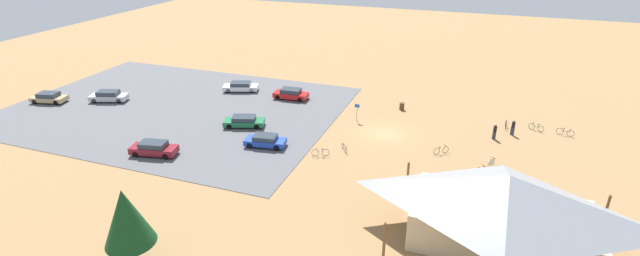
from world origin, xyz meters
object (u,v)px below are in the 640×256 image
at_px(bicycle_white_mid_cluster, 344,148).
at_px(car_silver_end_stall, 109,96).
at_px(bicycle_green_near_sign, 536,127).
at_px(visitor_by_pavilion, 495,131).
at_px(bicycle_red_yard_left, 506,125).
at_px(bicycle_yellow_lone_east, 441,150).
at_px(bicycle_black_edge_north, 480,170).
at_px(car_tan_front_row, 49,97).
at_px(bicycle_purple_back_row, 565,132).
at_px(bicycle_silver_lone_west, 320,153).
at_px(car_blue_by_curb, 265,141).
at_px(bicycle_teal_edge_south, 491,163).
at_px(car_green_near_entry, 244,121).
at_px(car_white_aisle_side, 241,87).
at_px(car_maroon_inner_stall, 154,148).
at_px(bike_pavilion, 504,205).
at_px(lot_sign, 357,110).
at_px(pine_east, 126,217).
at_px(visitor_near_lot, 513,127).
at_px(car_red_far_end, 291,94).
at_px(trash_bin, 402,106).

height_order(bicycle_white_mid_cluster, car_silver_end_stall, car_silver_end_stall).
height_order(bicycle_green_near_sign, visitor_by_pavilion, visitor_by_pavilion).
distance_m(bicycle_red_yard_left, bicycle_yellow_lone_east, 10.99).
distance_m(bicycle_green_near_sign, bicycle_black_edge_north, 13.55).
distance_m(bicycle_green_near_sign, car_tan_front_row, 59.92).
height_order(bicycle_purple_back_row, bicycle_silver_lone_west, bicycle_purple_back_row).
relative_size(bicycle_green_near_sign, car_blue_by_curb, 0.35).
relative_size(bicycle_teal_edge_south, car_blue_by_curb, 0.38).
distance_m(bicycle_purple_back_row, bicycle_silver_lone_west, 27.27).
bearing_deg(car_green_near_entry, bicycle_teal_edge_south, 179.53).
bearing_deg(bicycle_red_yard_left, car_white_aisle_side, -1.03).
bearing_deg(bicycle_white_mid_cluster, car_maroon_inner_stall, 22.76).
bearing_deg(bicycle_silver_lone_west, car_white_aisle_side, -40.36).
bearing_deg(bicycle_white_mid_cluster, bike_pavilion, 145.50).
relative_size(lot_sign, car_silver_end_stall, 0.44).
bearing_deg(bicycle_silver_lone_west, bicycle_purple_back_row, -149.74).
bearing_deg(bicycle_red_yard_left, pine_east, 54.00).
bearing_deg(car_silver_end_stall, car_tan_front_row, 23.01).
distance_m(car_white_aisle_side, visitor_near_lot, 35.05).
distance_m(pine_east, bicycle_black_edge_north, 30.29).
height_order(bicycle_white_mid_cluster, car_maroon_inner_stall, car_maroon_inner_stall).
bearing_deg(bicycle_yellow_lone_east, bicycle_purple_back_row, -143.44).
bearing_deg(bicycle_black_edge_north, car_blue_by_curb, 4.48).
relative_size(pine_east, bicycle_black_edge_north, 4.35).
xyz_separation_m(pine_east, car_red_far_end, (2.68, -33.12, -3.12)).
bearing_deg(trash_bin, car_green_near_entry, 35.48).
xyz_separation_m(trash_bin, bicycle_red_yard_left, (-12.16, 1.45, -0.07)).
relative_size(car_silver_end_stall, car_green_near_entry, 1.02).
relative_size(bicycle_white_mid_cluster, car_red_far_end, 0.29).
xyz_separation_m(bicycle_yellow_lone_east, car_blue_by_curb, (17.39, 4.57, 0.29)).
bearing_deg(pine_east, car_blue_by_curb, -91.11).
bearing_deg(bike_pavilion, bicycle_yellow_lone_east, -67.02).
distance_m(bicycle_red_yard_left, visitor_by_pavilion, 3.84).
distance_m(bicycle_black_edge_north, visitor_near_lot, 10.64).
xyz_separation_m(bicycle_red_yard_left, bicycle_silver_lone_west, (17.46, 13.72, 0.02)).
relative_size(car_red_far_end, car_tan_front_row, 0.99).
relative_size(car_red_far_end, car_maroon_inner_stall, 0.94).
bearing_deg(lot_sign, bicycle_black_edge_north, 150.16).
height_order(car_blue_by_curb, visitor_by_pavilion, visitor_by_pavilion).
relative_size(trash_bin, car_maroon_inner_stall, 0.18).
xyz_separation_m(lot_sign, car_tan_front_row, (39.03, 7.78, -0.70)).
bearing_deg(trash_bin, bicycle_silver_lone_west, 70.72).
relative_size(bike_pavilion, car_blue_by_curb, 3.47).
height_order(bicycle_red_yard_left, bicycle_silver_lone_west, bicycle_red_yard_left).
height_order(bicycle_teal_edge_south, car_silver_end_stall, car_silver_end_stall).
distance_m(lot_sign, bicycle_black_edge_north, 16.30).
distance_m(bicycle_yellow_lone_east, visitor_by_pavilion, 7.41).
distance_m(trash_bin, bicycle_yellow_lone_east, 12.11).
xyz_separation_m(lot_sign, car_silver_end_stall, (32.06, 4.82, -0.66)).
xyz_separation_m(bicycle_black_edge_north, car_silver_end_stall, (46.17, -3.27, 0.40)).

